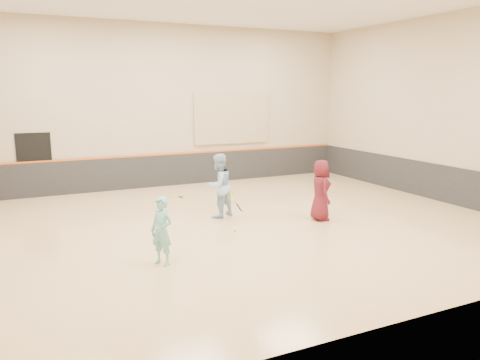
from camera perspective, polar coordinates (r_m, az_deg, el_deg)
name	(u,v)px	position (r m, az deg, el deg)	size (l,w,h in m)	color
room	(229,197)	(12.42, -1.38, -2.03)	(15.04, 12.04, 6.22)	tan
wainscot_back	(165,170)	(17.97, -9.14, 1.16)	(14.90, 0.04, 1.20)	#232326
wainscot_right	(433,181)	(16.87, 22.49, -0.17)	(0.04, 11.90, 1.20)	#232326
accent_stripe	(164,154)	(17.87, -9.19, 3.11)	(14.90, 0.03, 0.06)	#D85914
acoustic_panel	(232,118)	(18.71, -0.98, 7.53)	(3.20, 0.08, 2.00)	tan
doorway	(35,165)	(17.23, -23.72, 1.64)	(1.10, 0.05, 2.20)	black
girl	(162,231)	(9.85, -9.52, -6.17)	(0.53, 0.35, 1.44)	#72C6C0
instructor	(219,186)	(13.32, -2.61, -0.70)	(0.89, 0.69, 1.83)	#9CC7F1
young_man	(321,190)	(13.23, 9.79, -1.23)	(0.83, 0.54, 1.70)	#56141E
held_racket	(233,198)	(13.28, -0.91, -2.15)	(0.52, 0.52, 0.59)	#95BC29
spare_racket	(176,195)	(16.21, -7.83, -1.87)	(0.66, 0.66, 0.08)	#CED52E
ball_under_racket	(235,230)	(12.12, -0.62, -6.17)	(0.07, 0.07, 0.07)	#E5F037
ball_in_hand	(328,184)	(13.11, 10.67, -0.46)	(0.07, 0.07, 0.07)	#D0DE33
ball_beside_spare	(242,211)	(14.07, 0.28, -3.75)	(0.07, 0.07, 0.07)	#C9E034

